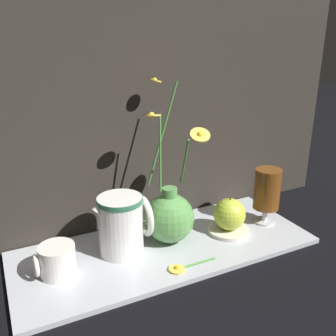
# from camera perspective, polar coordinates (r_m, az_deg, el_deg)

# --- Properties ---
(ground_plane) EXTENTS (6.00, 6.00, 0.00)m
(ground_plane) POSITION_cam_1_polar(r_m,az_deg,el_deg) (0.95, -0.34, -12.34)
(ground_plane) COLOR black
(shelf) EXTENTS (0.73, 0.29, 0.01)m
(shelf) POSITION_cam_1_polar(r_m,az_deg,el_deg) (0.95, -0.34, -12.03)
(shelf) COLOR #B2B7BC
(shelf) RESTS_ON ground_plane
(backdrop_wall) EXTENTS (1.23, 0.02, 1.10)m
(backdrop_wall) POSITION_cam_1_polar(r_m,az_deg,el_deg) (0.95, -4.99, 22.48)
(backdrop_wall) COLOR #2D2823
(backdrop_wall) RESTS_ON ground_plane
(vase_with_flowers) EXTENTS (0.16, 0.16, 0.40)m
(vase_with_flowers) POSITION_cam_1_polar(r_m,az_deg,el_deg) (0.93, 0.25, -7.26)
(vase_with_flowers) COLOR #59994C
(vase_with_flowers) RESTS_ON shelf
(yellow_mug) EXTENTS (0.09, 0.08, 0.07)m
(yellow_mug) POSITION_cam_1_polar(r_m,az_deg,el_deg) (0.86, -16.65, -13.32)
(yellow_mug) COLOR silver
(yellow_mug) RESTS_ON shelf
(ceramic_pitcher) EXTENTS (0.13, 0.11, 0.15)m
(ceramic_pitcher) POSITION_cam_1_polar(r_m,az_deg,el_deg) (0.89, -6.98, -8.24)
(ceramic_pitcher) COLOR white
(ceramic_pitcher) RESTS_ON shelf
(tea_glass) EXTENTS (0.07, 0.07, 0.16)m
(tea_glass) POSITION_cam_1_polar(r_m,az_deg,el_deg) (1.04, 14.86, -3.30)
(tea_glass) COLOR silver
(tea_glass) RESTS_ON shelf
(saucer_plate) EXTENTS (0.11, 0.11, 0.01)m
(saucer_plate) POSITION_cam_1_polar(r_m,az_deg,el_deg) (1.01, 9.20, -9.31)
(saucer_plate) COLOR silver
(saucer_plate) RESTS_ON shelf
(orange_fruit) EXTENTS (0.08, 0.08, 0.09)m
(orange_fruit) POSITION_cam_1_polar(r_m,az_deg,el_deg) (0.99, 9.35, -6.94)
(orange_fruit) COLOR #B7C638
(orange_fruit) RESTS_ON saucer_plate
(loose_daisy) EXTENTS (0.12, 0.04, 0.01)m
(loose_daisy) POSITION_cam_1_polar(r_m,az_deg,el_deg) (0.86, 2.20, -14.90)
(loose_daisy) COLOR #4C8E3D
(loose_daisy) RESTS_ON shelf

